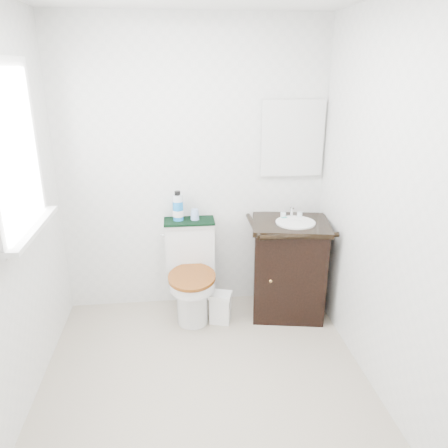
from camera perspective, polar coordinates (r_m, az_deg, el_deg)
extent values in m
plane|color=#AFA18D|center=(3.08, -2.35, -20.73)|extent=(2.40, 2.40, 0.00)
plane|color=silver|center=(3.63, -4.02, 7.02)|extent=(2.40, 0.00, 2.40)
plane|color=silver|center=(1.39, 0.70, -14.99)|extent=(2.40, 0.00, 2.40)
plane|color=silver|center=(2.65, -27.23, -0.01)|extent=(0.00, 2.40, 2.40)
plane|color=silver|center=(2.76, 20.66, 1.72)|extent=(0.00, 2.40, 2.40)
cube|color=white|center=(2.78, -26.06, 8.56)|extent=(0.02, 0.70, 0.90)
cube|color=silver|center=(3.68, 8.92, 10.98)|extent=(0.50, 0.02, 0.60)
cylinder|color=silver|center=(3.64, -4.16, -10.03)|extent=(0.25, 0.25, 0.39)
cube|color=silver|center=(3.85, -4.32, -8.20)|extent=(0.25, 0.28, 0.39)
cube|color=silver|center=(3.71, -4.48, -2.88)|extent=(0.41, 0.18, 0.37)
cube|color=silver|center=(3.64, -4.57, 0.02)|extent=(0.43, 0.20, 0.03)
cylinder|color=silver|center=(3.51, -4.21, -7.60)|extent=(0.37, 0.37, 0.08)
cylinder|color=brown|center=(3.49, -4.23, -6.89)|extent=(0.40, 0.40, 0.03)
cube|color=black|center=(3.73, 8.38, -5.99)|extent=(0.65, 0.58, 0.78)
cube|color=black|center=(3.57, 8.71, -0.05)|extent=(0.70, 0.63, 0.04)
cylinder|color=silver|center=(3.55, 9.32, 0.18)|extent=(0.32, 0.32, 0.01)
ellipsoid|color=silver|center=(3.56, 9.27, -0.65)|extent=(0.27, 0.27, 0.14)
cylinder|color=silver|center=(3.65, 8.80, 1.55)|extent=(0.02, 0.02, 0.10)
cube|color=white|center=(3.67, -0.48, -11.06)|extent=(0.19, 0.17, 0.23)
cube|color=white|center=(3.60, -0.49, -9.27)|extent=(0.21, 0.19, 0.03)
cube|color=black|center=(3.63, -4.58, 0.37)|extent=(0.42, 0.22, 0.02)
cylinder|color=blue|center=(3.62, -6.02, 1.74)|extent=(0.09, 0.09, 0.16)
cylinder|color=silver|center=(3.59, -6.08, 3.37)|extent=(0.09, 0.09, 0.05)
cylinder|color=black|center=(3.57, -6.10, 4.03)|extent=(0.05, 0.05, 0.03)
cone|color=#7B98CA|center=(3.63, -3.83, 1.26)|extent=(0.07, 0.07, 0.09)
ellipsoid|color=#18746A|center=(3.63, 7.87, 0.81)|extent=(0.07, 0.04, 0.02)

